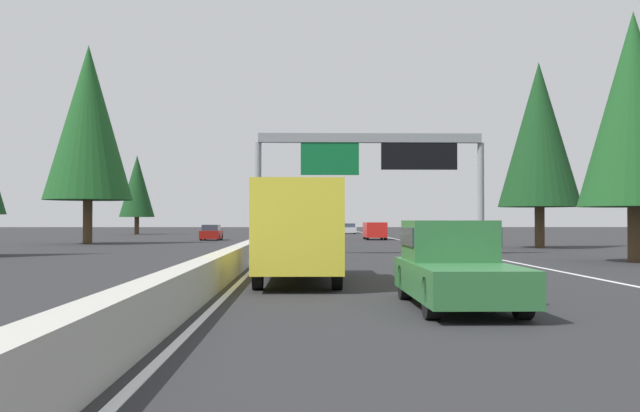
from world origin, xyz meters
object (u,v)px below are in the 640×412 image
(minivan_far_left, at_px, (375,230))
(conifer_right_mid, at_px, (539,135))
(box_truck_far_right, at_px, (298,229))
(conifer_left_mid, at_px, (88,123))
(oncoming_near, at_px, (211,233))
(conifer_right_near, at_px, (634,109))
(sign_gantry_overhead, at_px, (373,158))
(sedan_near_right, at_px, (349,229))
(pickup_far_center, at_px, (454,264))
(conifer_left_far, at_px, (137,186))

(minivan_far_left, xyz_separation_m, conifer_right_mid, (-22.63, -9.15, 6.79))
(box_truck_far_right, height_order, conifer_left_mid, conifer_left_mid)
(oncoming_near, height_order, conifer_right_mid, conifer_right_mid)
(conifer_right_near, xyz_separation_m, conifer_right_mid, (18.13, -1.35, 0.89))
(sign_gantry_overhead, bearing_deg, sedan_near_right, -2.36)
(conifer_right_near, bearing_deg, minivan_far_left, 10.85)
(pickup_far_center, xyz_separation_m, minivan_far_left, (58.14, -3.76, 0.04))
(conifer_left_far, bearing_deg, minivan_far_left, -135.40)
(sedan_near_right, xyz_separation_m, conifer_left_mid, (-47.58, 23.85, 9.03))
(box_truck_far_right, bearing_deg, conifer_left_far, 15.33)
(sign_gantry_overhead, xyz_separation_m, box_truck_far_right, (-18.98, 4.03, -3.69))
(box_truck_far_right, bearing_deg, sign_gantry_overhead, -11.99)
(conifer_right_near, bearing_deg, oncoming_near, 30.87)
(sedan_near_right, bearing_deg, minivan_far_left, -179.37)
(sedan_near_right, bearing_deg, conifer_right_near, -173.80)
(pickup_far_center, bearing_deg, box_truck_far_right, 27.18)
(box_truck_far_right, distance_m, conifer_right_mid, 33.71)
(oncoming_near, relative_size, conifer_right_mid, 0.35)
(oncoming_near, height_order, conifer_right_near, conifer_right_near)
(conifer_left_mid, bearing_deg, pickup_far_center, -155.65)
(sign_gantry_overhead, distance_m, oncoming_near, 33.84)
(sign_gantry_overhead, relative_size, conifer_left_mid, 0.79)
(sign_gantry_overhead, height_order, box_truck_far_right, sign_gantry_overhead)
(pickup_far_center, distance_m, minivan_far_left, 58.26)
(conifer_right_near, bearing_deg, pickup_far_center, 146.37)
(sedan_near_right, distance_m, oncoming_near, 39.21)
(sign_gantry_overhead, relative_size, conifer_right_near, 1.12)
(oncoming_near, xyz_separation_m, conifer_left_far, (31.32, 13.79, 5.84))
(oncoming_near, bearing_deg, sign_gantry_overhead, 22.00)
(conifer_left_far, bearing_deg, conifer_right_mid, -143.66)
(minivan_far_left, height_order, conifer_right_near, conifer_right_near)
(conifer_right_mid, xyz_separation_m, conifer_left_far, (52.54, 38.65, -1.22))
(conifer_right_mid, bearing_deg, sedan_near_right, 9.45)
(oncoming_near, relative_size, conifer_left_far, 0.41)
(conifer_left_mid, bearing_deg, minivan_far_left, -61.94)
(sign_gantry_overhead, height_order, conifer_left_far, conifer_left_far)
(minivan_far_left, relative_size, sedan_near_right, 1.14)
(sedan_near_right, height_order, oncoming_near, same)
(box_truck_far_right, height_order, conifer_left_far, conifer_left_far)
(pickup_far_center, relative_size, box_truck_far_right, 0.66)
(minivan_far_left, bearing_deg, sign_gantry_overhead, 174.46)
(box_truck_far_right, xyz_separation_m, conifer_left_mid, (38.56, 17.05, 8.10))
(minivan_far_left, bearing_deg, sedan_near_right, 0.63)
(sign_gantry_overhead, bearing_deg, conifer_left_mid, 47.09)
(conifer_right_near, relative_size, conifer_left_far, 1.05)
(pickup_far_center, distance_m, conifer_right_mid, 38.40)
(pickup_far_center, bearing_deg, conifer_right_near, -33.63)
(sign_gantry_overhead, relative_size, oncoming_near, 2.88)
(conifer_left_mid, xyz_separation_m, conifer_left_far, (42.82, 5.27, -3.19))
(sedan_near_right, height_order, conifer_right_near, conifer_right_near)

